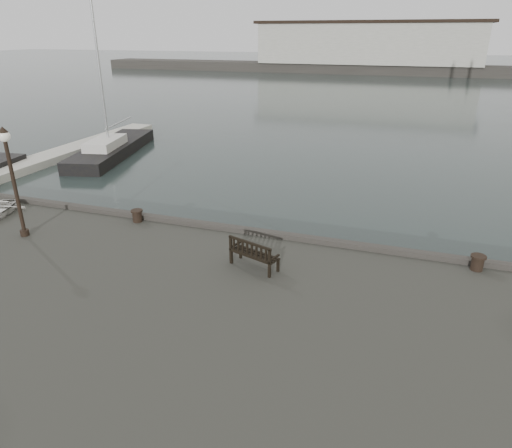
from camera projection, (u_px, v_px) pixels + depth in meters
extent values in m
plane|color=black|center=(296.00, 277.00, 16.46)|extent=(400.00, 400.00, 0.00)
cube|color=beige|center=(47.00, 158.00, 31.06)|extent=(2.00, 24.00, 0.50)
cube|color=#383530|center=(404.00, 70.00, 96.34)|extent=(140.00, 8.00, 2.00)
cube|color=beige|center=(367.00, 44.00, 96.79)|extent=(46.00, 9.00, 8.00)
cube|color=black|center=(369.00, 22.00, 95.13)|extent=(48.00, 9.50, 0.60)
cube|color=black|center=(254.00, 254.00, 13.71)|extent=(1.65, 1.01, 0.04)
cube|color=black|center=(250.00, 250.00, 13.45)|extent=(1.50, 0.56, 0.47)
cube|color=black|center=(254.00, 261.00, 13.80)|extent=(1.54, 0.91, 0.43)
cylinder|color=black|center=(137.00, 216.00, 17.15)|extent=(0.50, 0.50, 0.46)
cylinder|color=black|center=(477.00, 263.00, 13.64)|extent=(0.48, 0.48, 0.47)
cylinder|color=black|center=(15.00, 189.00, 15.39)|extent=(0.13, 0.13, 3.41)
cylinder|color=black|center=(25.00, 233.00, 16.01)|extent=(0.29, 0.29, 0.21)
sphere|color=silver|center=(4.00, 136.00, 14.69)|extent=(0.38, 0.38, 0.38)
cone|color=black|center=(3.00, 129.00, 14.61)|extent=(0.32, 0.32, 0.19)
cube|color=black|center=(113.00, 153.00, 32.98)|extent=(5.10, 11.26, 1.40)
cube|color=beige|center=(112.00, 140.00, 32.59)|extent=(2.58, 4.13, 0.60)
cylinder|color=#B2B5B7|center=(100.00, 46.00, 30.17)|extent=(0.16, 0.16, 13.13)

